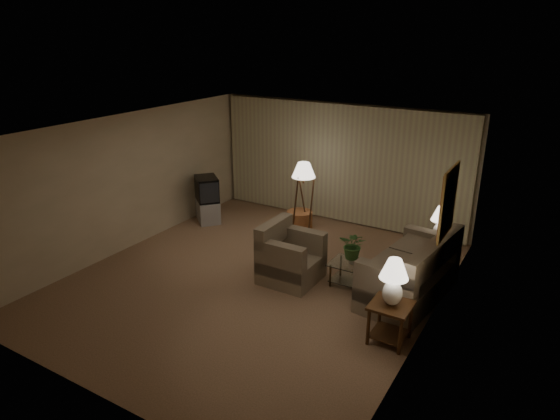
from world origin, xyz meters
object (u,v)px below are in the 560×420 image
at_px(coffee_table, 360,273).
at_px(crt_tv, 207,189).
at_px(table_lamp_near, 394,278).
at_px(floor_lamp, 303,196).
at_px(sofa, 409,274).
at_px(table_lamp_far, 441,221).
at_px(vase, 353,260).
at_px(tv_cabinet, 208,210).
at_px(side_table_near, 390,316).
at_px(side_table_far, 438,251).
at_px(armchair, 291,258).
at_px(ottoman, 300,220).

xyz_separation_m(coffee_table, crt_tv, (-4.24, 1.17, 0.50)).
xyz_separation_m(table_lamp_near, floor_lamp, (-3.01, 2.98, -0.19)).
relative_size(table_lamp_near, coffee_table, 0.66).
distance_m(sofa, floor_lamp, 3.31).
xyz_separation_m(table_lamp_far, vase, (-1.11, -1.35, -0.48)).
height_order(coffee_table, floor_lamp, floor_lamp).
distance_m(table_lamp_far, tv_cabinet, 5.25).
distance_m(side_table_near, table_lamp_far, 2.66).
distance_m(crt_tv, floor_lamp, 2.26).
distance_m(side_table_far, floor_lamp, 3.06).
bearing_deg(side_table_near, vase, 131.48).
bearing_deg(armchair, floor_lamp, 23.31).
bearing_deg(sofa, ottoman, -113.18).
height_order(coffee_table, tv_cabinet, tv_cabinet).
distance_m(sofa, armchair, 2.02).
height_order(table_lamp_far, tv_cabinet, table_lamp_far).
relative_size(side_table_near, coffee_table, 0.57).
distance_m(table_lamp_far, coffee_table, 1.80).
relative_size(table_lamp_far, vase, 3.99).
distance_m(table_lamp_near, table_lamp_far, 2.60).
relative_size(sofa, tv_cabinet, 2.59).
height_order(sofa, armchair, sofa).
xyz_separation_m(sofa, crt_tv, (-5.05, 1.07, 0.34)).
bearing_deg(armchair, table_lamp_far, -51.13).
distance_m(table_lamp_far, vase, 1.81).
bearing_deg(coffee_table, side_table_far, 54.72).
bearing_deg(side_table_far, table_lamp_far, 180.00).
xyz_separation_m(armchair, crt_tv, (-3.09, 1.52, 0.36)).
distance_m(side_table_far, table_lamp_far, 0.59).
bearing_deg(sofa, vase, -76.69).
bearing_deg(coffee_table, floor_lamp, 139.88).
bearing_deg(table_lamp_near, side_table_far, 90.00).
height_order(coffee_table, vase, vase).
bearing_deg(ottoman, sofa, -30.51).
height_order(ottoman, vase, vase).
relative_size(side_table_near, tv_cabinet, 0.70).
height_order(side_table_far, tv_cabinet, side_table_far).
distance_m(sofa, vase, 0.96).
distance_m(side_table_far, vase, 1.75).
relative_size(table_lamp_far, coffee_table, 0.61).
height_order(table_lamp_far, ottoman, table_lamp_far).
bearing_deg(vase, side_table_far, 50.69).
relative_size(coffee_table, tv_cabinet, 1.24).
xyz_separation_m(sofa, side_table_near, (0.15, -1.35, -0.02)).
bearing_deg(table_lamp_near, vase, 131.48).
xyz_separation_m(sofa, side_table_far, (0.15, 1.25, -0.05)).
distance_m(crt_tv, vase, 4.27).
distance_m(armchair, floor_lamp, 2.30).
bearing_deg(vase, floor_lamp, 137.73).
height_order(sofa, side_table_far, sofa).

